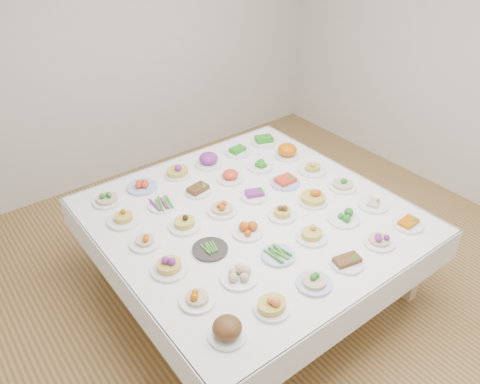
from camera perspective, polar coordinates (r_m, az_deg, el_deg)
room_envelope at (r=3.26m, az=6.05°, el=13.30°), size 5.02×5.02×2.81m
display_table at (r=3.76m, az=1.39°, el=-3.47°), size 2.29×2.29×0.75m
dish_0 at (r=2.81m, az=-1.57°, el=-16.34°), size 0.23×0.23×0.13m
dish_1 at (r=2.94m, az=3.90°, el=-13.21°), size 0.23×0.23×0.15m
dish_2 at (r=3.13m, az=9.06°, el=-10.46°), size 0.23×0.23×0.12m
dish_3 at (r=3.32m, az=12.95°, el=-7.96°), size 0.23×0.23×0.11m
dish_4 at (r=3.55m, az=16.67°, el=-5.31°), size 0.22×0.22×0.13m
dish_5 at (r=3.80m, az=19.84°, el=-3.45°), size 0.23×0.23×0.10m
dish_6 at (r=2.99m, az=-5.25°, el=-12.36°), size 0.25×0.25×0.13m
dish_7 at (r=3.13m, az=-0.13°, el=-9.86°), size 0.25×0.25×0.12m
dish_8 at (r=3.32m, az=4.70°, el=-7.55°), size 0.24×0.24×0.06m
dish_9 at (r=3.48m, az=8.76°, el=-4.81°), size 0.23×0.23×0.14m
dish_10 at (r=3.72m, az=12.56°, el=-2.83°), size 0.25×0.25×0.10m
dish_11 at (r=3.94m, az=15.94°, el=-1.28°), size 0.24×0.24×0.09m
dish_12 at (r=3.22m, az=-8.68°, el=-8.49°), size 0.25×0.25×0.15m
dish_13 at (r=3.37m, az=-3.67°, el=-6.90°), size 0.25×0.25×0.05m
dish_14 at (r=3.50m, az=0.92°, el=-4.48°), size 0.23×0.23×0.10m
dish_15 at (r=3.67m, az=5.19°, el=-2.36°), size 0.22×0.22×0.12m
dish_16 at (r=3.86m, az=8.94°, el=-0.33°), size 0.26×0.25×0.15m
dish_17 at (r=4.09m, az=12.44°, el=1.27°), size 0.24×0.24×0.14m
dish_18 at (r=3.47m, az=-11.55°, el=-5.62°), size 0.22×0.22×0.12m
dish_19 at (r=3.58m, az=-6.78°, el=-3.55°), size 0.24×0.24×0.13m
dish_20 at (r=3.71m, az=-2.19°, el=-1.66°), size 0.25×0.25×0.13m
dish_21 at (r=3.89m, az=1.79°, el=-0.01°), size 0.24×0.24×0.11m
dish_22 at (r=4.07m, az=5.57°, el=1.61°), size 0.25×0.25×0.12m
dish_23 at (r=4.27m, az=8.87°, el=3.17°), size 0.26×0.26×0.14m
dish_24 at (r=3.71m, az=-14.05°, el=-2.76°), size 0.25×0.25×0.14m
dish_25 at (r=3.84m, az=-9.46°, el=-1.46°), size 0.22×0.22×0.06m
dish_26 at (r=3.96m, az=-5.15°, el=0.40°), size 0.22×0.22×0.10m
dish_27 at (r=4.11m, az=-1.18°, el=2.15°), size 0.24×0.24×0.12m
dish_28 at (r=4.30m, az=2.48°, el=3.35°), size 0.23×0.23×0.09m
dish_29 at (r=4.48m, az=5.78°, el=5.01°), size 0.24×0.24×0.13m
dish_30 at (r=3.97m, az=-15.94°, el=-0.54°), size 0.23×0.23×0.13m
dish_31 at (r=4.09m, az=-11.87°, el=0.92°), size 0.26×0.26×0.10m
dish_32 at (r=4.20m, az=-7.65°, el=2.81°), size 0.23×0.23×0.15m
dish_33 at (r=4.34m, az=-3.86°, el=4.09°), size 0.26×0.26×0.14m
dish_34 at (r=4.53m, az=-0.30°, el=5.16°), size 0.24×0.24×0.10m
dish_35 at (r=4.71m, az=2.95°, el=6.49°), size 0.25×0.25×0.11m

